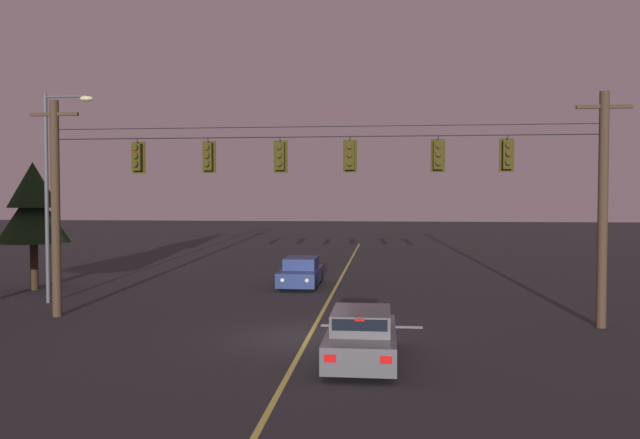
{
  "coord_description": "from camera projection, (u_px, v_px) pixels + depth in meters",
  "views": [
    {
      "loc": [
        2.35,
        -19.28,
        4.38
      ],
      "look_at": [
        0.0,
        3.5,
        3.52
      ],
      "focal_mm": 35.66,
      "sensor_mm": 36.0,
      "label": 1
    }
  ],
  "objects": [
    {
      "name": "signal_span_assembly",
      "position": [
        317.0,
        205.0,
        21.91
      ],
      "size": [
        20.79,
        0.32,
        7.81
      ],
      "color": "#423021",
      "rests_on": "ground"
    },
    {
      "name": "traffic_light_right_inner",
      "position": [
        350.0,
        156.0,
        21.71
      ],
      "size": [
        0.48,
        0.41,
        1.22
      ],
      "color": "black"
    },
    {
      "name": "traffic_light_left_inner",
      "position": [
        208.0,
        157.0,
        22.22
      ],
      "size": [
        0.48,
        0.41,
        1.22
      ],
      "color": "black"
    },
    {
      "name": "car_waiting_near_lane",
      "position": [
        361.0,
        337.0,
        16.77
      ],
      "size": [
        1.8,
        4.33,
        1.39
      ],
      "color": "#4C4C51",
      "rests_on": "ground"
    },
    {
      "name": "car_oncoming_lead",
      "position": [
        301.0,
        273.0,
        30.78
      ],
      "size": [
        1.8,
        4.42,
        1.39
      ],
      "color": "navy",
      "rests_on": "ground"
    },
    {
      "name": "stop_bar_paint",
      "position": [
        371.0,
        326.0,
        21.27
      ],
      "size": [
        3.4,
        0.36,
        0.01
      ],
      "primitive_type": "cube",
      "color": "silver",
      "rests_on": "ground"
    },
    {
      "name": "ground_plane",
      "position": [
        308.0,
        338.0,
        19.57
      ],
      "size": [
        180.0,
        180.0,
        0.0
      ],
      "primitive_type": "plane",
      "color": "#28282B"
    },
    {
      "name": "lane_centre_stripe",
      "position": [
        332.0,
        295.0,
        28.03
      ],
      "size": [
        0.14,
        60.0,
        0.01
      ],
      "primitive_type": "cube",
      "color": "#D1C64C",
      "rests_on": "ground"
    },
    {
      "name": "traffic_light_centre",
      "position": [
        280.0,
        156.0,
        21.96
      ],
      "size": [
        0.48,
        0.41,
        1.22
      ],
      "color": "black"
    },
    {
      "name": "tree_verge_near",
      "position": [
        33.0,
        206.0,
        29.39
      ],
      "size": [
        3.25,
        3.25,
        5.95
      ],
      "color": "#332316",
      "rests_on": "ground"
    },
    {
      "name": "traffic_light_far_right",
      "position": [
        508.0,
        155.0,
        21.17
      ],
      "size": [
        0.48,
        0.41,
        1.22
      ],
      "color": "black"
    },
    {
      "name": "street_lamp_corner",
      "position": [
        53.0,
        179.0,
        25.76
      ],
      "size": [
        2.11,
        0.3,
        8.51
      ],
      "color": "#4C4F54",
      "rests_on": "ground"
    },
    {
      "name": "traffic_light_rightmost",
      "position": [
        438.0,
        155.0,
        21.41
      ],
      "size": [
        0.48,
        0.41,
        1.22
      ],
      "color": "black"
    },
    {
      "name": "traffic_light_leftmost",
      "position": [
        137.0,
        157.0,
        22.49
      ],
      "size": [
        0.48,
        0.41,
        1.22
      ],
      "color": "black"
    }
  ]
}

